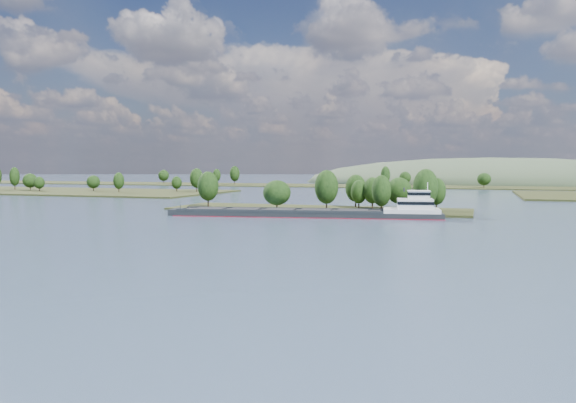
% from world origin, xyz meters
% --- Properties ---
extents(ground, '(1800.00, 1800.00, 0.00)m').
position_xyz_m(ground, '(0.00, 120.00, 0.00)').
color(ground, '#3E526B').
rests_on(ground, ground).
extents(tree_island, '(100.00, 31.14, 14.61)m').
position_xyz_m(tree_island, '(5.80, 178.52, 4.16)').
color(tree_island, '#252B13').
rests_on(tree_island, ground).
extents(back_shoreline, '(900.00, 60.00, 15.46)m').
position_xyz_m(back_shoreline, '(6.93, 399.81, 0.70)').
color(back_shoreline, '#252B13').
rests_on(back_shoreline, ground).
extents(hill_west, '(320.00, 160.00, 44.00)m').
position_xyz_m(hill_west, '(60.00, 500.00, 0.00)').
color(hill_west, '#394932').
rests_on(hill_west, ground).
extents(cargo_barge, '(80.47, 22.37, 10.82)m').
position_xyz_m(cargo_barge, '(8.30, 155.86, 1.36)').
color(cargo_barge, black).
rests_on(cargo_barge, ground).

